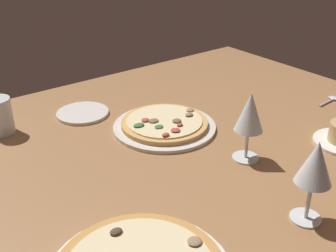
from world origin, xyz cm
name	(u,v)px	position (x,y,z in cm)	size (l,w,h in cm)	color
dining_table	(172,151)	(0.00, 0.00, 2.00)	(150.00, 110.00, 4.00)	#996B42
pizza_main	(164,125)	(-3.82, -8.20, 5.18)	(28.36, 28.36, 3.39)	silver
wine_glass_far	(315,166)	(-2.50, 39.07, 16.20)	(6.87, 6.87, 17.15)	silver
wine_glass_near	(250,114)	(-9.93, 16.37, 15.86)	(6.82, 6.82, 17.17)	silver
side_plate	(83,113)	(9.98, -30.11, 4.45)	(15.30, 15.30, 0.90)	silver
spoon	(333,99)	(-57.97, 8.93, 4.46)	(10.25, 4.16, 1.00)	silver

